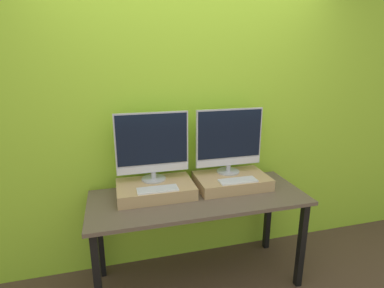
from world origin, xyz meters
The scene contains 8 objects.
wall_back centered at (0.00, 0.73, 1.30)m, with size 8.00×0.04×2.60m.
workbench centered at (0.00, 0.33, 0.69)m, with size 1.69×0.66×0.78m.
wooden_riser_left centered at (-0.32, 0.45, 0.83)m, with size 0.60×0.39×0.09m.
monitor_left centered at (-0.32, 0.53, 1.16)m, with size 0.58×0.19×0.55m.
keyboard_left centered at (-0.32, 0.32, 0.88)m, with size 0.30×0.12×0.01m.
wooden_riser_right centered at (0.32, 0.45, 0.83)m, with size 0.60×0.39×0.09m.
monitor_right centered at (0.32, 0.53, 1.16)m, with size 0.58×0.19×0.55m.
keyboard_right centered at (0.32, 0.32, 0.88)m, with size 0.30×0.12×0.01m.
Camera 1 is at (-0.61, -1.73, 1.81)m, focal length 28.00 mm.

